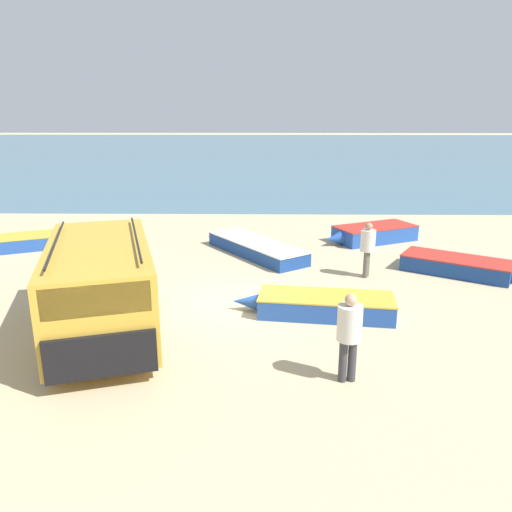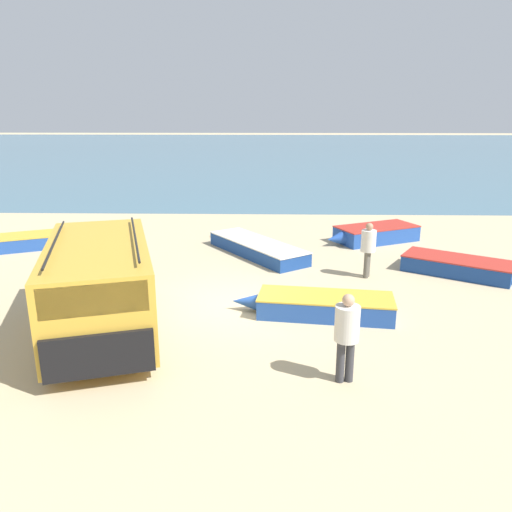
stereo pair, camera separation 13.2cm
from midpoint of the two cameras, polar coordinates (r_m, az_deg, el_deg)
name	(u,v)px [view 1 (the left image)]	position (r m, az deg, el deg)	size (l,w,h in m)	color
ground_plane	(232,305)	(13.37, -2.99, -5.65)	(200.00, 200.00, 0.00)	tan
sea_water	(258,150)	(64.56, 0.15, 11.98)	(120.00, 80.00, 0.01)	#477084
parked_van	(101,286)	(11.82, -17.62, -3.25)	(3.53, 5.49, 2.29)	gold
fishing_rowboat_1	(254,247)	(17.98, -0.47, 1.03)	(3.92, 4.91, 0.49)	navy
fishing_rowboat_3	(460,266)	(17.00, 22.09, -1.08)	(3.84, 2.84, 0.52)	navy
fishing_rowboat_4	(36,241)	(20.57, -23.98, 1.60)	(5.04, 2.96, 0.51)	#234CA3
fishing_rowboat_5	(320,305)	(12.77, 7.07, -5.58)	(4.16, 1.64, 0.52)	#234CA3
fishing_rowboat_6	(372,234)	(20.20, 12.95, 2.52)	(3.90, 2.69, 0.61)	#234CA3
fisherman_0	(368,245)	(15.64, 12.41, 1.26)	(0.45, 0.45, 1.72)	#5B564C
fisherman_1	(349,330)	(9.55, 10.22, -8.30)	(0.47, 0.47, 1.78)	#38383D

